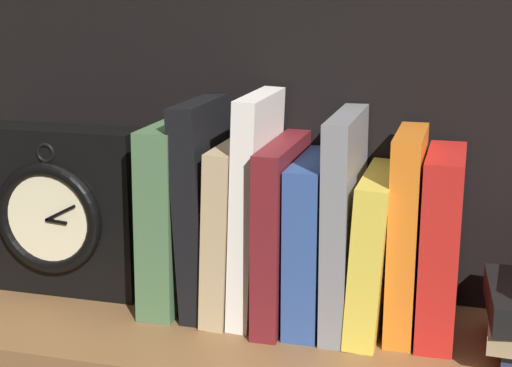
{
  "coord_description": "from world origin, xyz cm",
  "views": [
    {
      "loc": [
        17.92,
        -77.87,
        37.25
      ],
      "look_at": [
        -4.88,
        3.77,
        15.5
      ],
      "focal_mm": 54.66,
      "sensor_mm": 36.0,
      "label": 1
    }
  ],
  "objects_px": {
    "book_tan_shortstories": "(231,228)",
    "book_white_catcher": "(256,206)",
    "book_gray_chess": "(344,221)",
    "book_yellow_seinlanguage": "(373,251)",
    "book_black_skeptic": "(204,207)",
    "book_green_romantic": "(173,216)",
    "framed_clock": "(60,211)",
    "book_orange_pandolfini": "(406,233)",
    "book_red_requiem": "(441,245)",
    "book_maroon_dawkins": "(282,231)",
    "book_blue_modern": "(313,240)"
  },
  "relations": [
    {
      "from": "book_green_romantic",
      "to": "book_maroon_dawkins",
      "type": "distance_m",
      "value": 0.13
    },
    {
      "from": "book_orange_pandolfini",
      "to": "framed_clock",
      "type": "xyz_separation_m",
      "value": [
        -0.42,
        0.0,
        -0.01
      ]
    },
    {
      "from": "book_green_romantic",
      "to": "framed_clock",
      "type": "relative_size",
      "value": 1.06
    },
    {
      "from": "book_blue_modern",
      "to": "book_orange_pandolfini",
      "type": "bearing_deg",
      "value": 0.0
    },
    {
      "from": "book_yellow_seinlanguage",
      "to": "framed_clock",
      "type": "xyz_separation_m",
      "value": [
        -0.38,
        0.0,
        0.02
      ]
    },
    {
      "from": "book_gray_chess",
      "to": "book_yellow_seinlanguage",
      "type": "bearing_deg",
      "value": 0.0
    },
    {
      "from": "book_black_skeptic",
      "to": "book_yellow_seinlanguage",
      "type": "bearing_deg",
      "value": 0.0
    },
    {
      "from": "book_black_skeptic",
      "to": "book_green_romantic",
      "type": "bearing_deg",
      "value": 180.0
    },
    {
      "from": "book_yellow_seinlanguage",
      "to": "book_orange_pandolfini",
      "type": "distance_m",
      "value": 0.04
    },
    {
      "from": "book_orange_pandolfini",
      "to": "framed_clock",
      "type": "height_order",
      "value": "book_orange_pandolfini"
    },
    {
      "from": "book_red_requiem",
      "to": "book_gray_chess",
      "type": "bearing_deg",
      "value": 180.0
    },
    {
      "from": "book_white_catcher",
      "to": "book_tan_shortstories",
      "type": "bearing_deg",
      "value": 180.0
    },
    {
      "from": "book_green_romantic",
      "to": "book_red_requiem",
      "type": "bearing_deg",
      "value": 0.0
    },
    {
      "from": "book_gray_chess",
      "to": "book_red_requiem",
      "type": "xyz_separation_m",
      "value": [
        0.11,
        0.0,
        -0.02
      ]
    },
    {
      "from": "book_white_catcher",
      "to": "book_blue_modern",
      "type": "relative_size",
      "value": 1.37
    },
    {
      "from": "book_black_skeptic",
      "to": "framed_clock",
      "type": "relative_size",
      "value": 1.19
    },
    {
      "from": "book_green_romantic",
      "to": "book_orange_pandolfini",
      "type": "distance_m",
      "value": 0.27
    },
    {
      "from": "book_white_catcher",
      "to": "book_black_skeptic",
      "type": "bearing_deg",
      "value": 180.0
    },
    {
      "from": "book_green_romantic",
      "to": "book_orange_pandolfini",
      "type": "relative_size",
      "value": 0.98
    },
    {
      "from": "book_black_skeptic",
      "to": "book_red_requiem",
      "type": "xyz_separation_m",
      "value": [
        0.27,
        0.0,
        -0.02
      ]
    },
    {
      "from": "book_blue_modern",
      "to": "book_yellow_seinlanguage",
      "type": "xyz_separation_m",
      "value": [
        0.07,
        0.0,
        -0.01
      ]
    },
    {
      "from": "book_tan_shortstories",
      "to": "book_red_requiem",
      "type": "xyz_separation_m",
      "value": [
        0.24,
        0.0,
        0.0
      ]
    },
    {
      "from": "book_gray_chess",
      "to": "book_yellow_seinlanguage",
      "type": "xyz_separation_m",
      "value": [
        0.03,
        0.0,
        -0.03
      ]
    },
    {
      "from": "book_orange_pandolfini",
      "to": "framed_clock",
      "type": "distance_m",
      "value": 0.42
    },
    {
      "from": "book_black_skeptic",
      "to": "book_orange_pandolfini",
      "type": "height_order",
      "value": "book_black_skeptic"
    },
    {
      "from": "book_tan_shortstories",
      "to": "book_orange_pandolfini",
      "type": "xyz_separation_m",
      "value": [
        0.2,
        0.0,
        0.01
      ]
    },
    {
      "from": "book_green_romantic",
      "to": "book_black_skeptic",
      "type": "relative_size",
      "value": 0.89
    },
    {
      "from": "book_green_romantic",
      "to": "book_blue_modern",
      "type": "distance_m",
      "value": 0.17
    },
    {
      "from": "book_blue_modern",
      "to": "book_red_requiem",
      "type": "relative_size",
      "value": 0.92
    },
    {
      "from": "book_red_requiem",
      "to": "framed_clock",
      "type": "bearing_deg",
      "value": 179.89
    },
    {
      "from": "book_green_romantic",
      "to": "book_yellow_seinlanguage",
      "type": "xyz_separation_m",
      "value": [
        0.24,
        0.0,
        -0.02
      ]
    },
    {
      "from": "book_black_skeptic",
      "to": "book_orange_pandolfini",
      "type": "bearing_deg",
      "value": 0.0
    },
    {
      "from": "book_tan_shortstories",
      "to": "book_white_catcher",
      "type": "height_order",
      "value": "book_white_catcher"
    },
    {
      "from": "book_maroon_dawkins",
      "to": "book_orange_pandolfini",
      "type": "bearing_deg",
      "value": 0.0
    },
    {
      "from": "book_black_skeptic",
      "to": "book_gray_chess",
      "type": "height_order",
      "value": "book_black_skeptic"
    },
    {
      "from": "book_maroon_dawkins",
      "to": "book_gray_chess",
      "type": "relative_size",
      "value": 0.85
    },
    {
      "from": "book_green_romantic",
      "to": "book_orange_pandolfini",
      "type": "height_order",
      "value": "book_orange_pandolfini"
    },
    {
      "from": "book_green_romantic",
      "to": "book_white_catcher",
      "type": "xyz_separation_m",
      "value": [
        0.1,
        0.0,
        0.02
      ]
    },
    {
      "from": "book_blue_modern",
      "to": "book_yellow_seinlanguage",
      "type": "distance_m",
      "value": 0.07
    },
    {
      "from": "book_white_catcher",
      "to": "book_gray_chess",
      "type": "bearing_deg",
      "value": 0.0
    },
    {
      "from": "book_yellow_seinlanguage",
      "to": "book_white_catcher",
      "type": "bearing_deg",
      "value": 180.0
    },
    {
      "from": "book_orange_pandolfini",
      "to": "book_yellow_seinlanguage",
      "type": "bearing_deg",
      "value": 180.0
    },
    {
      "from": "book_tan_shortstories",
      "to": "book_maroon_dawkins",
      "type": "bearing_deg",
      "value": 0.0
    },
    {
      "from": "book_black_skeptic",
      "to": "book_tan_shortstories",
      "type": "relative_size",
      "value": 1.23
    },
    {
      "from": "book_white_catcher",
      "to": "book_yellow_seinlanguage",
      "type": "relative_size",
      "value": 1.46
    },
    {
      "from": "book_black_skeptic",
      "to": "framed_clock",
      "type": "height_order",
      "value": "book_black_skeptic"
    },
    {
      "from": "book_blue_modern",
      "to": "book_orange_pandolfini",
      "type": "relative_size",
      "value": 0.84
    },
    {
      "from": "book_maroon_dawkins",
      "to": "book_black_skeptic",
      "type": "bearing_deg",
      "value": 180.0
    },
    {
      "from": "book_tan_shortstories",
      "to": "book_white_catcher",
      "type": "distance_m",
      "value": 0.04
    },
    {
      "from": "book_gray_chess",
      "to": "book_orange_pandolfini",
      "type": "distance_m",
      "value": 0.07
    }
  ]
}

